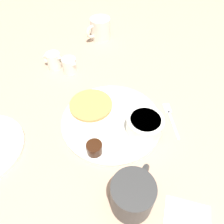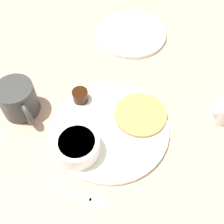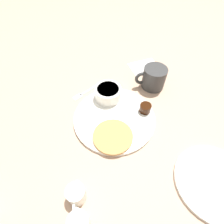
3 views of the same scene
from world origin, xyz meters
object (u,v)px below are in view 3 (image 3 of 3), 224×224
at_px(coffee_mug, 153,78).
at_px(fork, 84,93).
at_px(creamer_pitcher_near, 76,194).
at_px(creamer_pitcher_far, 79,223).
at_px(plate, 114,118).
at_px(bowl, 108,93).

height_order(coffee_mug, fork, coffee_mug).
height_order(creamer_pitcher_near, fork, creamer_pitcher_near).
distance_m(creamer_pitcher_near, creamer_pitcher_far, 0.06).
bearing_deg(fork, creamer_pitcher_near, 87.55).
bearing_deg(plate, creamer_pitcher_near, 63.23).
height_order(bowl, creamer_pitcher_far, creamer_pitcher_far).
height_order(coffee_mug, creamer_pitcher_far, coffee_mug).
xyz_separation_m(coffee_mug, creamer_pitcher_near, (0.30, 0.40, -0.02)).
relative_size(plate, fork, 2.48).
bearing_deg(coffee_mug, bowl, 17.45).
bearing_deg(coffee_mug, creamer_pitcher_near, 53.45).
bearing_deg(bowl, creamer_pitcher_far, 75.92).
relative_size(bowl, creamer_pitcher_far, 1.36).
height_order(bowl, coffee_mug, coffee_mug).
height_order(plate, coffee_mug, coffee_mug).
height_order(creamer_pitcher_near, creamer_pitcher_far, creamer_pitcher_far).
bearing_deg(fork, plate, 127.64).
height_order(bowl, creamer_pitcher_near, bowl).
relative_size(plate, creamer_pitcher_far, 3.94).
bearing_deg(creamer_pitcher_far, coffee_mug, -121.85).
height_order(bowl, fork, bowl).
distance_m(plate, creamer_pitcher_far, 0.33).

